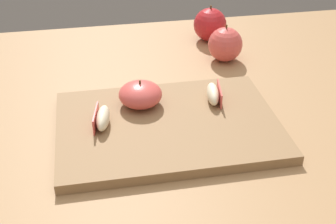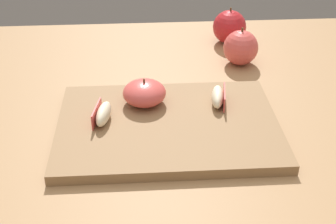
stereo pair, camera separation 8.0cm
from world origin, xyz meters
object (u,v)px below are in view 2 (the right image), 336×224
Objects in this scene: apple_half_skin_up at (144,93)px; apple_wedge_left at (103,114)px; apple_wedge_back at (218,97)px; whole_apple_crimson at (229,27)px; whole_apple_pink_lady at (241,48)px; cutting_board at (168,126)px.

apple_half_skin_up is 1.13× the size of apple_wedge_left.
whole_apple_crimson is at bearing 76.28° from apple_wedge_back.
whole_apple_crimson is (-0.00, 0.12, 0.00)m from whole_apple_pink_lady.
cutting_board is at bearing -4.75° from apple_wedge_left.
apple_half_skin_up is at bearing 37.17° from apple_wedge_left.
apple_wedge_left is at bearing -140.06° from whole_apple_pink_lady.
apple_wedge_back is at bearing 29.25° from cutting_board.
whole_apple_pink_lady reaches higher than apple_half_skin_up.
apple_wedge_back is 0.82× the size of whole_apple_pink_lady.
cutting_board is 0.31m from whole_apple_pink_lady.
cutting_board is 0.08m from apple_half_skin_up.
cutting_board is 4.36× the size of whole_apple_crimson.
apple_half_skin_up is 0.37m from whole_apple_crimson.
apple_wedge_back reaches higher than cutting_board.
whole_apple_pink_lady is (0.22, 0.19, -0.00)m from apple_half_skin_up.
apple_half_skin_up reaches higher than cutting_board.
cutting_board is 0.11m from apple_wedge_back.
apple_wedge_back and apple_wedge_left have the same top height.
whole_apple_crimson reaches higher than whole_apple_pink_lady.
apple_wedge_back is (0.14, -0.01, -0.01)m from apple_half_skin_up.
apple_wedge_left is (-0.07, -0.06, -0.01)m from apple_half_skin_up.
apple_half_skin_up is at bearing 175.26° from apple_wedge_back.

